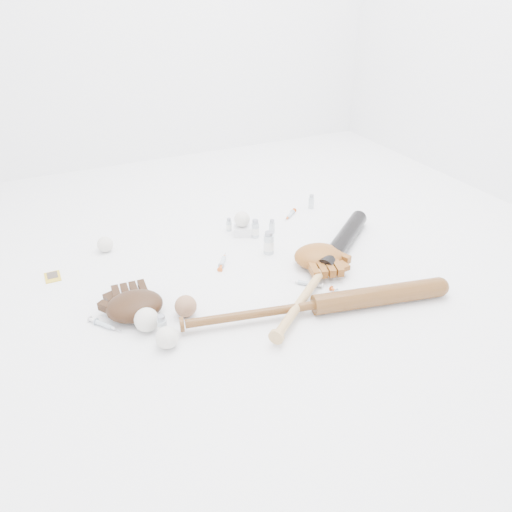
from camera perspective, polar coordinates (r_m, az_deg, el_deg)
name	(u,v)px	position (r m, az deg, el deg)	size (l,w,h in m)	color
bat_dark	(325,267)	(1.97, 7.89, -1.23)	(1.01, 0.07, 0.07)	black
bat_wood	(317,305)	(1.76, 6.95, -5.56)	(1.01, 0.07, 0.07)	brown
glove_dark	(134,306)	(1.78, -13.72, -5.53)	(0.23, 0.23, 0.08)	black
glove_tan	(319,256)	(2.03, 7.18, 0.00)	(0.24, 0.24, 0.09)	brown
trading_card	(53,277)	(2.11, -22.22, -2.22)	(0.06, 0.08, 0.00)	gold
pedestal	(242,230)	(2.26, -1.59, 2.98)	(0.07, 0.07, 0.04)	white
baseball_on_pedestal	(242,219)	(2.24, -1.61, 4.24)	(0.07, 0.07, 0.07)	silver
baseball_left	(147,320)	(1.71, -12.40, -7.14)	(0.08, 0.08, 0.08)	silver
baseball_upper	(105,244)	(2.21, -16.87, 1.28)	(0.07, 0.07, 0.07)	silver
baseball_mid	(167,338)	(1.63, -10.13, -9.17)	(0.07, 0.07, 0.07)	silver
baseball_aged	(186,306)	(1.75, -8.04, -5.69)	(0.08, 0.08, 0.08)	#936547
syringe_0	(104,325)	(1.78, -17.00, -7.50)	(0.16, 0.03, 0.02)	#ADBCC6
syringe_1	(307,283)	(1.91, 5.80, -3.13)	(0.15, 0.03, 0.02)	#ADBCC6
syringe_2	(223,262)	(2.05, -3.84, -0.64)	(0.15, 0.03, 0.02)	#ADBCC6
syringe_3	(342,295)	(1.87, 9.84, -4.43)	(0.14, 0.02, 0.02)	#ADBCC6
syringe_4	(290,215)	(2.44, 3.92, 4.71)	(0.14, 0.02, 0.02)	#ADBCC6
vial_0	(311,202)	(2.52, 6.34, 6.20)	(0.03, 0.03, 0.07)	silver
vial_1	(229,225)	(2.29, -3.11, 3.62)	(0.02, 0.02, 0.06)	silver
vial_2	(255,228)	(2.23, -0.08, 3.17)	(0.03, 0.03, 0.08)	silver
vial_3	(269,243)	(2.10, 1.47, 1.54)	(0.04, 0.04, 0.10)	silver
vial_4	(162,325)	(1.68, -10.68, -7.81)	(0.03, 0.03, 0.08)	silver
vial_5	(272,226)	(2.27, 1.83, 3.40)	(0.03, 0.03, 0.07)	silver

